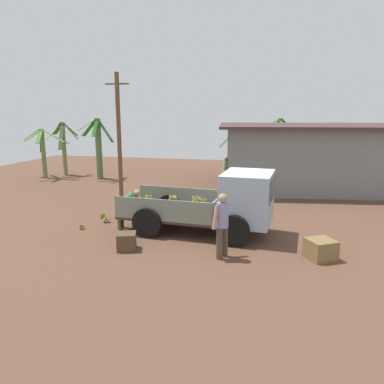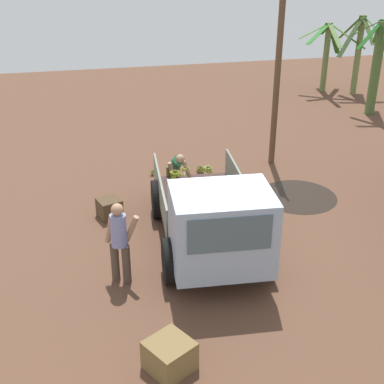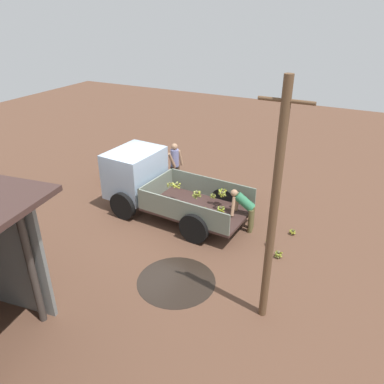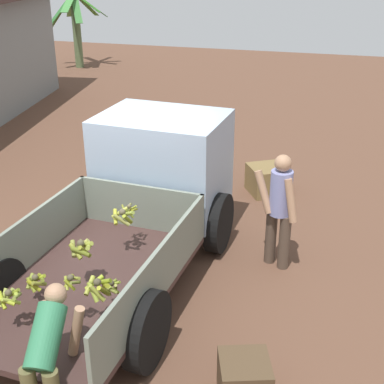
% 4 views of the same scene
% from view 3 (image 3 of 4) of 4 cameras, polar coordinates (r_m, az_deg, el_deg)
% --- Properties ---
extents(ground, '(36.00, 36.00, 0.00)m').
position_cam_3_polar(ground, '(12.87, -7.37, -3.10)').
color(ground, brown).
extents(mud_patch_0, '(2.02, 2.02, 0.01)m').
position_cam_3_polar(mud_patch_0, '(9.87, -2.41, -13.41)').
color(mud_patch_0, black).
rests_on(mud_patch_0, ground).
extents(cargo_truck, '(4.87, 2.45, 2.01)m').
position_cam_3_polar(cargo_truck, '(12.65, -6.77, 1.79)').
color(cargo_truck, '#3E2925').
rests_on(cargo_truck, ground).
extents(utility_pole, '(1.00, 0.17, 5.33)m').
position_cam_3_polar(utility_pole, '(7.55, 12.36, -2.70)').
color(utility_pole, brown).
rests_on(utility_pole, ground).
extents(person_foreground_visitor, '(0.47, 0.71, 1.74)m').
position_cam_3_polar(person_foreground_visitor, '(14.21, -2.62, 4.44)').
color(person_foreground_visitor, '#4D3D31').
rests_on(person_foreground_visitor, ground).
extents(person_worker_loading, '(0.79, 0.67, 1.33)m').
position_cam_3_polar(person_worker_loading, '(11.58, 8.03, -2.30)').
color(person_worker_loading, brown).
rests_on(person_worker_loading, ground).
extents(banana_bunch_on_ground_0, '(0.24, 0.25, 0.21)m').
position_cam_3_polar(banana_bunch_on_ground_0, '(10.85, 13.02, -9.17)').
color(banana_bunch_on_ground_0, brown).
rests_on(banana_bunch_on_ground_0, ground).
extents(banana_bunch_on_ground_1, '(0.21, 0.21, 0.17)m').
position_cam_3_polar(banana_bunch_on_ground_1, '(11.96, 15.09, -5.87)').
color(banana_bunch_on_ground_1, brown).
rests_on(banana_bunch_on_ground_1, ground).
extents(banana_bunch_on_ground_2, '(0.25, 0.26, 0.20)m').
position_cam_3_polar(banana_bunch_on_ground_2, '(11.30, 11.79, -7.51)').
color(banana_bunch_on_ground_2, '#423B2A').
rests_on(banana_bunch_on_ground_2, ground).
extents(wooden_crate_0, '(0.66, 0.66, 0.48)m').
position_cam_3_polar(wooden_crate_0, '(13.54, 7.50, -0.34)').
color(wooden_crate_0, '#4D3925').
rests_on(wooden_crate_0, ground).
extents(wooden_crate_1, '(0.91, 0.91, 0.52)m').
position_cam_3_polar(wooden_crate_1, '(15.43, -11.81, 2.91)').
color(wooden_crate_1, olive).
rests_on(wooden_crate_1, ground).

